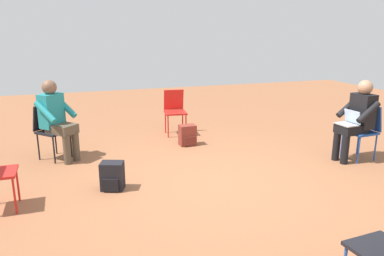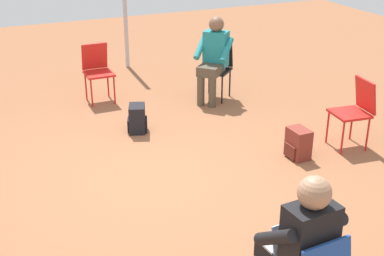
{
  "view_description": "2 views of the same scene",
  "coord_description": "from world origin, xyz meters",
  "px_view_note": "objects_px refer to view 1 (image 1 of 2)",
  "views": [
    {
      "loc": [
        4.25,
        -1.75,
        1.98
      ],
      "look_at": [
        -0.02,
        -0.32,
        0.78
      ],
      "focal_mm": 35.0,
      "sensor_mm": 36.0,
      "label": 1
    },
    {
      "loc": [
        1.67,
        4.81,
        2.84
      ],
      "look_at": [
        -0.3,
        0.34,
        0.7
      ],
      "focal_mm": 50.0,
      "sensor_mm": 36.0,
      "label": 2
    }
  ],
  "objects_px": {
    "backpack_near_laptop_user": "(187,136)",
    "person_in_teal": "(56,116)",
    "backpack_by_empty_chair": "(112,177)",
    "chair_southwest": "(50,127)",
    "person_with_laptop": "(357,116)",
    "chair_west": "(175,109)",
    "chair_north": "(364,128)"
  },
  "relations": [
    {
      "from": "backpack_near_laptop_user",
      "to": "chair_north",
      "type": "bearing_deg",
      "value": 57.36
    },
    {
      "from": "person_with_laptop",
      "to": "backpack_near_laptop_user",
      "type": "height_order",
      "value": "person_with_laptop"
    },
    {
      "from": "chair_southwest",
      "to": "person_with_laptop",
      "type": "bearing_deg",
      "value": 117.37
    },
    {
      "from": "person_with_laptop",
      "to": "person_in_teal",
      "type": "bearing_deg",
      "value": 67.23
    },
    {
      "from": "backpack_by_empty_chair",
      "to": "chair_southwest",
      "type": "bearing_deg",
      "value": -153.5
    },
    {
      "from": "backpack_near_laptop_user",
      "to": "backpack_by_empty_chair",
      "type": "relative_size",
      "value": 1.0
    },
    {
      "from": "backpack_near_laptop_user",
      "to": "backpack_by_empty_chair",
      "type": "distance_m",
      "value": 2.09
    },
    {
      "from": "chair_north",
      "to": "person_in_teal",
      "type": "relative_size",
      "value": 0.69
    },
    {
      "from": "person_in_teal",
      "to": "backpack_by_empty_chair",
      "type": "xyz_separation_m",
      "value": [
        1.4,
        0.65,
        -0.54
      ]
    },
    {
      "from": "chair_west",
      "to": "backpack_near_laptop_user",
      "type": "bearing_deg",
      "value": 96.58
    },
    {
      "from": "chair_southwest",
      "to": "person_in_teal",
      "type": "xyz_separation_m",
      "value": [
        0.12,
        0.11,
        0.2
      ]
    },
    {
      "from": "person_with_laptop",
      "to": "person_in_teal",
      "type": "xyz_separation_m",
      "value": [
        -1.46,
        -4.33,
        0.0
      ]
    },
    {
      "from": "backpack_near_laptop_user",
      "to": "person_in_teal",
      "type": "bearing_deg",
      "value": -87.82
    },
    {
      "from": "chair_southwest",
      "to": "backpack_near_laptop_user",
      "type": "distance_m",
      "value": 2.26
    },
    {
      "from": "person_in_teal",
      "to": "chair_southwest",
      "type": "bearing_deg",
      "value": -90.0
    },
    {
      "from": "person_in_teal",
      "to": "backpack_by_empty_chair",
      "type": "distance_m",
      "value": 1.63
    },
    {
      "from": "chair_north",
      "to": "backpack_near_laptop_user",
      "type": "relative_size",
      "value": 2.36
    },
    {
      "from": "chair_southwest",
      "to": "person_in_teal",
      "type": "relative_size",
      "value": 0.69
    },
    {
      "from": "person_with_laptop",
      "to": "backpack_by_empty_chair",
      "type": "xyz_separation_m",
      "value": [
        -0.06,
        -3.69,
        -0.53
      ]
    },
    {
      "from": "backpack_by_empty_chair",
      "to": "chair_north",
      "type": "bearing_deg",
      "value": 89.36
    },
    {
      "from": "chair_southwest",
      "to": "chair_north",
      "type": "distance_m",
      "value": 4.87
    },
    {
      "from": "chair_west",
      "to": "backpack_near_laptop_user",
      "type": "height_order",
      "value": "chair_west"
    },
    {
      "from": "person_in_teal",
      "to": "backpack_by_empty_chair",
      "type": "relative_size",
      "value": 3.44
    },
    {
      "from": "chair_north",
      "to": "backpack_by_empty_chair",
      "type": "bearing_deg",
      "value": 85.19
    },
    {
      "from": "backpack_by_empty_chair",
      "to": "backpack_near_laptop_user",
      "type": "bearing_deg",
      "value": 135.21
    },
    {
      "from": "chair_west",
      "to": "backpack_near_laptop_user",
      "type": "distance_m",
      "value": 0.85
    },
    {
      "from": "backpack_near_laptop_user",
      "to": "backpack_by_empty_chair",
      "type": "bearing_deg",
      "value": -44.79
    },
    {
      "from": "person_in_teal",
      "to": "chair_north",
      "type": "bearing_deg",
      "value": 119.12
    },
    {
      "from": "chair_west",
      "to": "person_in_teal",
      "type": "height_order",
      "value": "person_in_teal"
    },
    {
      "from": "chair_southwest",
      "to": "backpack_near_laptop_user",
      "type": "xyz_separation_m",
      "value": [
        0.04,
        2.23,
        -0.34
      ]
    },
    {
      "from": "chair_north",
      "to": "backpack_near_laptop_user",
      "type": "distance_m",
      "value": 2.85
    },
    {
      "from": "chair_southwest",
      "to": "backpack_by_empty_chair",
      "type": "bearing_deg",
      "value": 73.43
    }
  ]
}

